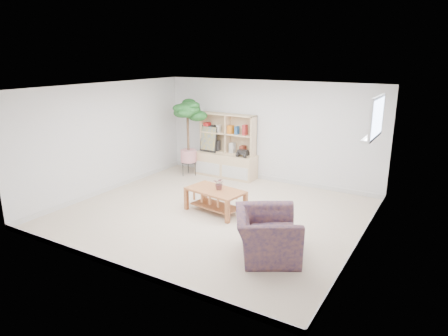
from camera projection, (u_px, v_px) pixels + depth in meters
The scene contains 14 objects.
floor at pixel (213, 213), 7.75m from camera, with size 5.50×5.00×0.01m, color #C3B39E.
ceiling at pixel (212, 88), 7.09m from camera, with size 5.50×5.00×0.01m, color white.
walls at pixel (213, 153), 7.42m from camera, with size 5.51×5.01×2.40m.
baseboard at pixel (213, 211), 7.74m from camera, with size 5.50×5.00×0.10m, color silver, non-canonical shape.
window at pixel (377, 117), 6.36m from camera, with size 0.10×0.98×0.68m, color #D0E1FF, non-canonical shape.
window_sill at pixel (371, 137), 6.48m from camera, with size 0.14×1.00×0.04m, color silver.
storage_unit at pixel (226, 146), 9.89m from camera, with size 1.57×0.53×1.57m, color beige, non-canonical shape.
poster at pixel (209, 139), 10.05m from camera, with size 0.47×0.11×0.65m, color #DDB20A, non-canonical shape.
toy_truck at pixel (243, 153), 9.61m from camera, with size 0.36×0.24×0.19m, color black, non-canonical shape.
coffee_table at pixel (215, 201), 7.76m from camera, with size 1.12×0.61×0.46m, color brown, non-canonical shape.
table_plant at pixel (219, 184), 7.66m from camera, with size 0.22×0.19×0.24m, color #1A6F23.
floor_tree at pixel (188, 138), 9.94m from camera, with size 0.71×0.71×1.92m, color #154D1C, non-canonical shape.
armchair at pixel (267, 231), 6.02m from camera, with size 1.07×0.93×0.79m, color #1E1C45.
sill_plant at pixel (374, 126), 6.56m from camera, with size 0.14×0.12×0.26m, color #154D1C.
Camera 1 is at (3.85, -6.10, 2.97)m, focal length 32.00 mm.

